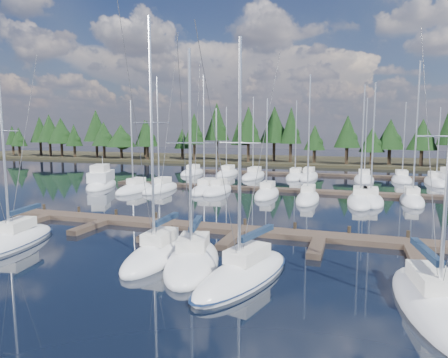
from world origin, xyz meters
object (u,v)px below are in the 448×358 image
(motor_yacht_right, at_px, (447,181))
(front_sailboat_1, at_px, (14,241))
(motor_yacht_left, at_px, (101,183))
(front_sailboat_4, at_px, (244,274))
(main_dock, at_px, (239,232))
(front_sailboat_5, at_px, (434,304))
(front_sailboat_2, at_px, (158,254))
(front_sailboat_3, at_px, (193,261))

(motor_yacht_right, bearing_deg, front_sailboat_1, -128.35)
(front_sailboat_1, bearing_deg, motor_yacht_left, 113.78)
(front_sailboat_4, relative_size, motor_yacht_right, 1.58)
(main_dock, xyz_separation_m, front_sailboat_5, (11.82, -9.71, 0.08))
(main_dock, distance_m, front_sailboat_1, 16.07)
(front_sailboat_2, bearing_deg, front_sailboat_4, -15.41)
(front_sailboat_4, height_order, motor_yacht_right, front_sailboat_4)
(front_sailboat_3, relative_size, front_sailboat_5, 0.94)
(main_dock, relative_size, front_sailboat_1, 3.06)
(front_sailboat_2, bearing_deg, motor_yacht_left, 130.83)
(front_sailboat_3, height_order, motor_yacht_right, front_sailboat_3)
(front_sailboat_3, bearing_deg, front_sailboat_4, -18.46)
(front_sailboat_1, xyz_separation_m, motor_yacht_right, (35.41, 44.76, 0.16))
(motor_yacht_right, bearing_deg, front_sailboat_4, -111.84)
(main_dock, relative_size, front_sailboat_3, 3.33)
(front_sailboat_1, distance_m, front_sailboat_5, 26.10)
(front_sailboat_3, distance_m, front_sailboat_5, 12.65)
(front_sailboat_3, relative_size, motor_yacht_left, 1.22)
(front_sailboat_4, relative_size, motor_yacht_left, 1.23)
(front_sailboat_2, relative_size, motor_yacht_right, 1.82)
(front_sailboat_5, relative_size, motor_yacht_left, 1.29)
(main_dock, bearing_deg, front_sailboat_3, -94.93)
(front_sailboat_1, height_order, front_sailboat_2, front_sailboat_2)
(front_sailboat_4, xyz_separation_m, front_sailboat_5, (9.04, -0.90, 0.00))
(front_sailboat_2, distance_m, motor_yacht_right, 50.65)
(front_sailboat_5, bearing_deg, main_dock, 140.62)
(motor_yacht_right, bearing_deg, front_sailboat_2, -118.87)
(front_sailboat_2, xyz_separation_m, motor_yacht_right, (24.46, 44.35, 0.15))
(motor_yacht_left, bearing_deg, front_sailboat_3, -46.66)
(front_sailboat_4, bearing_deg, main_dock, 107.57)
(motor_yacht_right, bearing_deg, motor_yacht_left, -159.07)
(front_sailboat_2, bearing_deg, motor_yacht_right, 61.13)
(front_sailboat_4, xyz_separation_m, motor_yacht_right, (18.44, 46.01, 0.18))
(main_dock, relative_size, motor_yacht_right, 5.23)
(motor_yacht_left, bearing_deg, front_sailboat_5, -37.38)
(front_sailboat_3, bearing_deg, motor_yacht_left, 133.34)
(front_sailboat_3, distance_m, motor_yacht_right, 49.92)
(front_sailboat_5, height_order, motor_yacht_right, front_sailboat_5)
(front_sailboat_1, bearing_deg, front_sailboat_5, -4.73)
(main_dock, distance_m, motor_yacht_left, 32.27)
(front_sailboat_2, distance_m, front_sailboat_5, 15.27)
(main_dock, bearing_deg, motor_yacht_right, 60.30)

